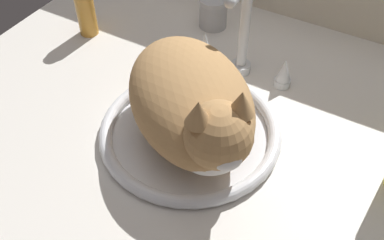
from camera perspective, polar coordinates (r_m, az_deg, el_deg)
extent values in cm
cube|color=silver|center=(80.96, 0.32, -1.94)|extent=(102.48, 83.90, 3.00)
torus|color=white|center=(78.00, 0.00, -1.47)|extent=(31.45, 31.45, 2.25)
cylinder|color=white|center=(78.60, 0.00, -1.88)|extent=(28.08, 28.08, 0.60)
cylinder|color=silver|center=(91.51, 6.33, 6.55)|extent=(4.00, 4.00, 1.84)
cylinder|color=silver|center=(85.74, 6.86, 11.58)|extent=(2.00, 2.00, 17.57)
sphere|color=silver|center=(75.43, 5.08, 14.48)|extent=(2.10, 2.10, 2.10)
cylinder|color=silver|center=(94.39, 1.60, 8.16)|extent=(3.20, 3.20, 1.60)
cone|color=silver|center=(92.51, 1.64, 9.70)|extent=(2.88, 2.88, 4.68)
cylinder|color=silver|center=(89.51, 11.29, 4.69)|extent=(3.20, 3.20, 1.60)
cone|color=silver|center=(87.52, 11.58, 6.24)|extent=(2.88, 2.88, 4.68)
ellipsoid|color=tan|center=(72.54, 0.00, 2.65)|extent=(34.65, 33.95, 13.12)
sphere|color=tan|center=(62.08, 3.36, -1.92)|extent=(9.88, 9.88, 9.88)
cone|color=tan|center=(59.17, 6.27, 2.21)|extent=(3.76, 3.76, 3.71)
cone|color=tan|center=(57.51, 0.81, 0.96)|extent=(3.76, 3.76, 3.71)
ellipsoid|color=silver|center=(60.61, 4.54, -5.01)|extent=(4.99, 5.06, 3.16)
ellipsoid|color=silver|center=(66.29, 2.76, -3.59)|extent=(13.17, 13.31, 7.22)
cylinder|color=tan|center=(87.44, -3.26, 7.10)|extent=(10.56, 10.02, 3.20)
cylinder|color=#B2B5BA|center=(103.01, 2.68, 13.18)|extent=(6.19, 6.19, 5.92)
cylinder|color=silver|center=(101.19, 2.75, 14.83)|extent=(6.31, 6.31, 1.00)
cylinder|color=gold|center=(101.74, -13.28, 13.26)|extent=(4.06, 4.06, 11.19)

